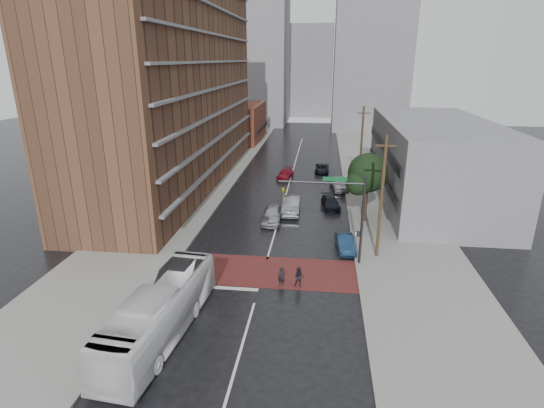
% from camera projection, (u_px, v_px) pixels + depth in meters
% --- Properties ---
extents(ground, '(160.00, 160.00, 0.00)m').
position_uv_depth(ground, '(263.00, 274.00, 31.80)').
color(ground, black).
rests_on(ground, ground).
extents(crosswalk, '(14.00, 5.00, 0.02)m').
position_uv_depth(crosswalk, '(264.00, 271.00, 32.27)').
color(crosswalk, maroon).
rests_on(crosswalk, ground).
extents(sidewalk_west, '(9.00, 90.00, 0.15)m').
position_uv_depth(sidewalk_west, '(204.00, 179.00, 56.54)').
color(sidewalk_west, gray).
rests_on(sidewalk_west, ground).
extents(sidewalk_east, '(9.00, 90.00, 0.15)m').
position_uv_depth(sidewalk_east, '(379.00, 185.00, 53.96)').
color(sidewalk_east, gray).
rests_on(sidewalk_east, ground).
extents(apartment_block, '(10.00, 44.00, 28.00)m').
position_uv_depth(apartment_block, '(175.00, 70.00, 51.36)').
color(apartment_block, brown).
rests_on(apartment_block, ground).
extents(storefront_west, '(8.00, 16.00, 7.00)m').
position_uv_depth(storefront_west, '(240.00, 123.00, 82.72)').
color(storefront_west, brown).
rests_on(storefront_west, ground).
extents(building_east, '(11.00, 26.00, 9.00)m').
position_uv_depth(building_east, '(434.00, 161.00, 47.27)').
color(building_east, gray).
rests_on(building_east, ground).
extents(distant_tower_west, '(18.00, 16.00, 32.00)m').
position_uv_depth(distant_tower_west, '(250.00, 56.00, 101.41)').
color(distant_tower_west, gray).
rests_on(distant_tower_west, ground).
extents(distant_tower_east, '(16.00, 14.00, 36.00)m').
position_uv_depth(distant_tower_east, '(372.00, 46.00, 91.99)').
color(distant_tower_east, gray).
rests_on(distant_tower_east, ground).
extents(distant_tower_center, '(12.00, 10.00, 24.00)m').
position_uv_depth(distant_tower_center, '(310.00, 71.00, 117.10)').
color(distant_tower_center, gray).
rests_on(distant_tower_center, ground).
extents(street_tree, '(4.20, 4.10, 6.90)m').
position_uv_depth(street_tree, '(368.00, 175.00, 40.61)').
color(street_tree, '#332319').
rests_on(street_tree, ground).
extents(signal_mast, '(6.50, 0.30, 7.20)m').
position_uv_depth(signal_mast, '(344.00, 207.00, 31.96)').
color(signal_mast, '#2D2D33').
rests_on(signal_mast, ground).
extents(utility_pole_near, '(1.60, 0.26, 10.00)m').
position_uv_depth(utility_pole_near, '(382.00, 197.00, 32.90)').
color(utility_pole_near, '#473321').
rests_on(utility_pole_near, ground).
extents(utility_pole_far, '(1.60, 0.26, 10.00)m').
position_uv_depth(utility_pole_far, '(361.00, 147.00, 51.68)').
color(utility_pole_far, '#473321').
rests_on(utility_pole_far, ground).
extents(transit_bus, '(3.66, 11.50, 3.15)m').
position_uv_depth(transit_bus, '(160.00, 312.00, 24.32)').
color(transit_bus, white).
rests_on(transit_bus, ground).
extents(pedestrian_a, '(0.61, 0.49, 1.45)m').
position_uv_depth(pedestrian_a, '(281.00, 277.00, 29.99)').
color(pedestrian_a, black).
rests_on(pedestrian_a, ground).
extents(pedestrian_b, '(0.79, 0.65, 1.51)m').
position_uv_depth(pedestrian_b, '(299.00, 277.00, 29.84)').
color(pedestrian_b, black).
rests_on(pedestrian_b, ground).
extents(car_travel_a, '(1.91, 4.66, 1.58)m').
position_uv_depth(car_travel_a, '(272.00, 214.00, 41.83)').
color(car_travel_a, '#B2B3BA').
rests_on(car_travel_a, ground).
extents(car_travel_b, '(1.87, 5.08, 1.66)m').
position_uv_depth(car_travel_b, '(291.00, 205.00, 44.24)').
color(car_travel_b, '#94979B').
rests_on(car_travel_b, ground).
extents(car_travel_c, '(2.31, 4.33, 1.19)m').
position_uv_depth(car_travel_c, '(285.00, 174.00, 57.11)').
color(car_travel_c, maroon).
rests_on(car_travel_c, ground).
extents(suv_travel, '(1.98, 4.17, 1.15)m').
position_uv_depth(suv_travel, '(322.00, 169.00, 60.05)').
color(suv_travel, black).
rests_on(suv_travel, ground).
extents(car_parked_near, '(1.75, 3.99, 1.28)m').
position_uv_depth(car_parked_near, '(345.00, 243.00, 35.68)').
color(car_parked_near, '#162E4E').
rests_on(car_parked_near, ground).
extents(car_parked_mid, '(2.36, 4.35, 1.20)m').
position_uv_depth(car_parked_mid, '(331.00, 203.00, 45.67)').
color(car_parked_mid, black).
rests_on(car_parked_mid, ground).
extents(car_parked_far, '(2.47, 4.95, 1.62)m').
position_uv_depth(car_parked_far, '(339.00, 183.00, 52.12)').
color(car_parked_far, '#A5A8AC').
rests_on(car_parked_far, ground).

